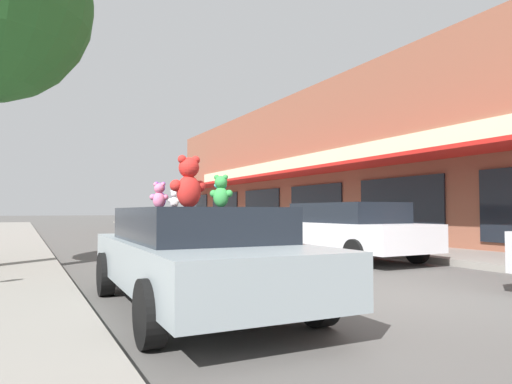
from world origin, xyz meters
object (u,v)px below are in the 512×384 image
object	(u,v)px
teddy_bear_pink	(159,196)
teddy_bear_purple	(160,195)
teddy_bear_green	(221,191)
parked_car_far_center	(347,229)
teddy_bear_teal	(221,193)
teddy_bear_white	(174,199)
teddy_bear_giant	(189,183)
plush_art_car	(196,253)

from	to	relation	value
teddy_bear_pink	teddy_bear_purple	world-z (taller)	teddy_bear_purple
teddy_bear_green	parked_car_far_center	world-z (taller)	teddy_bear_green
teddy_bear_teal	teddy_bear_white	world-z (taller)	teddy_bear_teal
teddy_bear_pink	teddy_bear_green	world-z (taller)	teddy_bear_green
teddy_bear_pink	teddy_bear_teal	bearing A→B (deg)	118.60
teddy_bear_white	teddy_bear_giant	bearing A→B (deg)	126.21
teddy_bear_giant	teddy_bear_purple	distance (m)	0.69
teddy_bear_white	parked_car_far_center	xyz separation A→B (m)	(5.49, 2.97, -0.63)
plush_art_car	teddy_bear_purple	world-z (taller)	teddy_bear_purple
plush_art_car	parked_car_far_center	size ratio (longest dim) A/B	1.00
plush_art_car	teddy_bear_teal	world-z (taller)	teddy_bear_teal
teddy_bear_purple	teddy_bear_pink	bearing A→B (deg)	64.70
teddy_bear_giant	parked_car_far_center	xyz separation A→B (m)	(5.47, 3.54, -0.85)
teddy_bear_teal	parked_car_far_center	size ratio (longest dim) A/B	0.07
teddy_bear_purple	teddy_bear_green	size ratio (longest dim) A/B	1.04
teddy_bear_pink	teddy_bear_white	xyz separation A→B (m)	(0.29, 0.24, -0.04)
teddy_bear_giant	teddy_bear_green	bearing A→B (deg)	83.60
teddy_bear_purple	teddy_bear_green	xyz separation A→B (m)	(0.22, -1.77, -0.01)
teddy_bear_purple	teddy_bear_giant	bearing A→B (deg)	100.78
teddy_bear_purple	teddy_bear_green	distance (m)	1.78
teddy_bear_teal	teddy_bear_purple	world-z (taller)	teddy_bear_purple
teddy_bear_teal	teddy_bear_giant	bearing A→B (deg)	-147.55
teddy_bear_purple	teddy_bear_white	bearing A→B (deg)	153.55
teddy_bear_white	parked_car_far_center	distance (m)	6.28
teddy_bear_giant	teddy_bear_teal	size ratio (longest dim) A/B	2.08
plush_art_car	teddy_bear_giant	size ratio (longest dim) A/B	6.62
teddy_bear_teal	teddy_bear_green	world-z (taller)	teddy_bear_green
teddy_bear_white	teddy_bear_purple	distance (m)	0.22
teddy_bear_teal	teddy_bear_white	bearing A→B (deg)	-147.84
teddy_bear_white	teddy_bear_purple	world-z (taller)	teddy_bear_purple
parked_car_far_center	teddy_bear_giant	bearing A→B (deg)	-147.11
teddy_bear_giant	teddy_bear_pink	bearing A→B (deg)	-52.59
teddy_bear_giant	parked_car_far_center	bearing A→B (deg)	-153.36
teddy_bear_green	teddy_bear_purple	bearing A→B (deg)	-42.85
parked_car_far_center	teddy_bear_white	bearing A→B (deg)	-151.62
teddy_bear_giant	teddy_bear_pink	world-z (taller)	teddy_bear_giant
plush_art_car	teddy_bear_green	bearing A→B (deg)	-89.87
plush_art_car	teddy_bear_purple	bearing A→B (deg)	105.97
teddy_bear_pink	teddy_bear_purple	size ratio (longest dim) A/B	0.92
teddy_bear_green	teddy_bear_giant	bearing A→B (deg)	-49.98
teddy_bear_pink	teddy_bear_purple	bearing A→B (deg)	-93.82
teddy_bear_pink	teddy_bear_white	size ratio (longest dim) A/B	1.33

